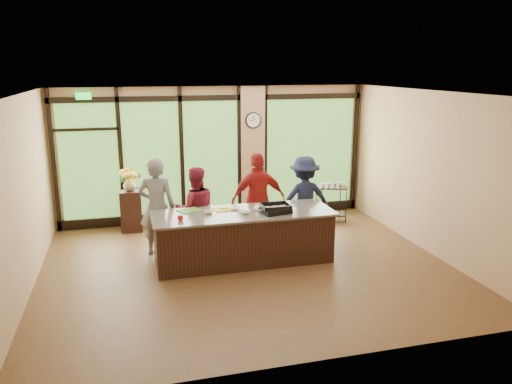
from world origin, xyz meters
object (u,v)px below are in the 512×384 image
island_base (243,238)px  flower_stand (131,211)px  roasting_pan (276,210)px  bar_cart (331,198)px  cook_right (304,198)px  cook_left (157,207)px

island_base → flower_stand: island_base is taller
roasting_pan → bar_cart: (1.92, 1.99, -0.43)m
island_base → cook_right: (1.45, 0.84, 0.41)m
cook_right → roasting_pan: cook_right is taller
flower_stand → bar_cart: (4.37, -0.49, 0.09)m
cook_right → flower_stand: size_ratio=1.94×
cook_left → island_base: bearing=166.6°
cook_left → flower_stand: 1.69m
roasting_pan → bar_cart: 2.80m
cook_left → roasting_pan: cook_left is taller
cook_left → roasting_pan: bearing=168.9°
cook_right → bar_cart: 1.44m
cook_right → flower_stand: (-3.36, 1.46, -0.41)m
cook_left → bar_cart: (3.91, 1.07, -0.38)m
island_base → flower_stand: 2.99m
bar_cart → cook_left: bearing=-147.3°
cook_left → bar_cart: 4.07m
island_base → roasting_pan: bearing=-18.4°
cook_left → bar_cart: cook_left is taller
flower_stand → cook_right: bearing=-22.3°
island_base → cook_left: size_ratio=1.69×
cook_right → island_base: bearing=30.6°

